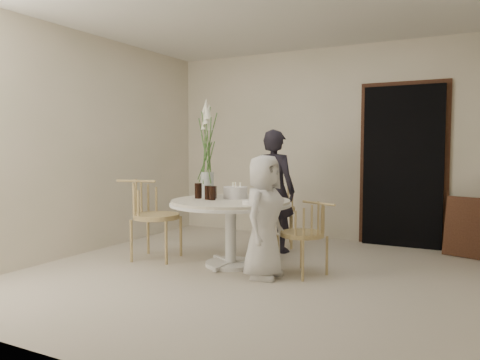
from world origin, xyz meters
The scene contains 18 objects.
ground centered at (0.00, 0.00, 0.00)m, with size 4.50×4.50×0.00m, color beige.
room_shell centered at (0.00, 0.00, 1.62)m, with size 4.50×4.50×4.50m.
doorway centered at (1.15, 2.19, 1.05)m, with size 1.00×0.10×2.10m, color black.
door_trim centered at (1.15, 2.23, 1.11)m, with size 1.12×0.03×2.22m, color #56301D.
table centered at (-0.35, 0.25, 0.62)m, with size 1.33×1.33×0.73m.
picture_frame centered at (1.95, 1.90, 0.36)m, with size 0.54×0.04×0.72m, color #56301D.
chair_far centered at (-0.39, 1.57, 0.59)m, with size 0.64×0.66×0.91m.
chair_right centered at (0.57, 0.23, 0.50)m, with size 0.56×0.54×0.77m.
chair_left centered at (-1.39, 0.09, 0.60)m, with size 0.62×0.59×0.93m.
girl centered at (-0.22, 1.14, 0.76)m, with size 0.56×0.36×1.52m, color black.
boy centered at (0.17, -0.01, 0.61)m, with size 0.60×0.39×1.23m, color silver.
birthday_cake centered at (-0.37, 0.40, 0.80)m, with size 0.27×0.27×0.18m.
cola_tumbler_a centered at (-0.51, 0.13, 0.81)m, with size 0.07×0.07×0.15m, color black.
cola_tumbler_b centered at (-0.58, 0.15, 0.81)m, with size 0.07×0.07×0.16m, color black.
cola_tumbler_c centered at (-0.74, 0.21, 0.82)m, with size 0.08×0.08×0.17m, color black.
cola_tumbler_d centered at (-0.59, 0.29, 0.80)m, with size 0.06×0.06×0.14m, color black.
plate_stack centered at (0.03, -0.02, 0.75)m, with size 0.18×0.18×0.04m, color white.
flower_vase centered at (-0.76, 0.43, 1.27)m, with size 0.15×0.15×1.14m.
Camera 1 is at (2.11, -4.20, 1.30)m, focal length 35.00 mm.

